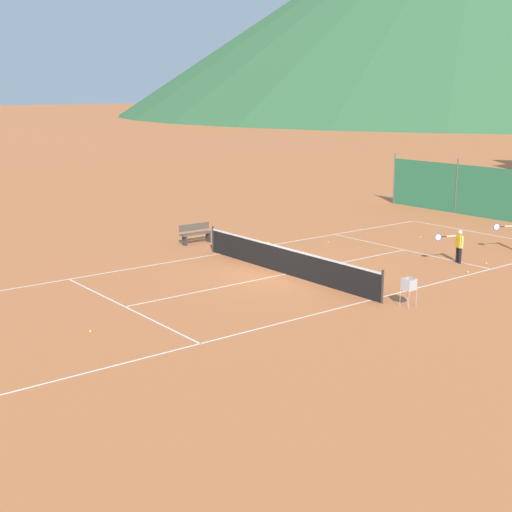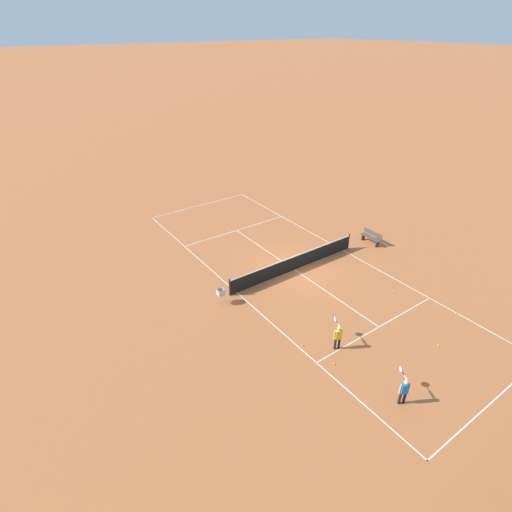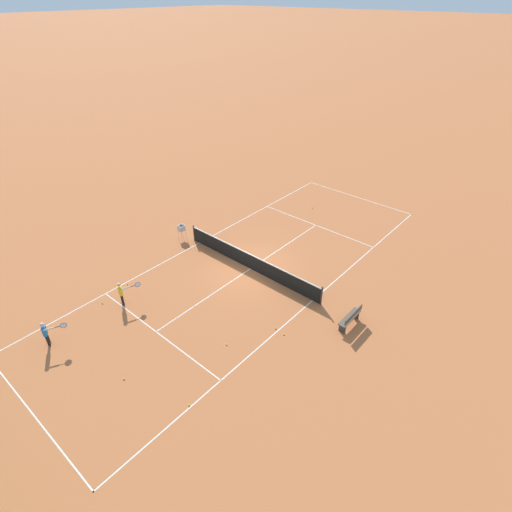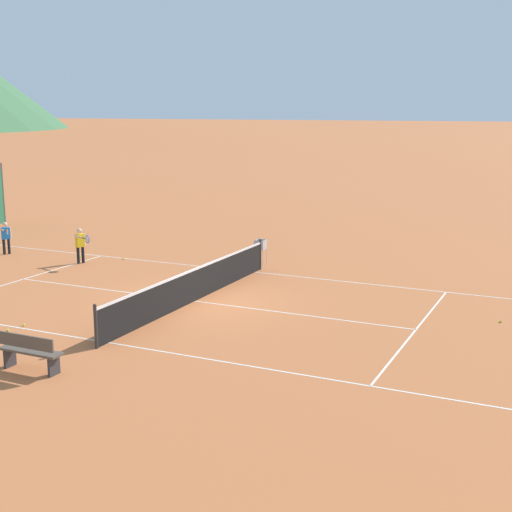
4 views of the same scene
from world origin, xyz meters
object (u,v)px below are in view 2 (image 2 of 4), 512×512
tennis_ball_by_net_right (381,267)px  ball_hopper (221,293)px  tennis_ball_service_box (374,269)px  tennis_ball_mid_court (205,226)px  player_far_service (404,389)px  tennis_ball_alley_left (456,313)px  tennis_ball_far_corner (393,292)px  tennis_ball_by_net_left (439,346)px  courtside_bench (371,237)px  tennis_net (295,262)px  tennis_ball_near_corner (334,364)px  tennis_ball_alley_right (302,345)px  player_near_baseline (338,335)px

tennis_ball_by_net_right → ball_hopper: 10.08m
tennis_ball_service_box → tennis_ball_mid_court: bearing=-63.5°
player_far_service → tennis_ball_service_box: (-6.79, -7.08, -0.69)m
tennis_ball_alley_left → tennis_ball_mid_court: bearing=-71.1°
tennis_ball_service_box → tennis_ball_far_corner: (0.99, 2.15, 0.00)m
tennis_ball_by_net_left → tennis_ball_by_net_right: bearing=-118.5°
tennis_ball_service_box → tennis_ball_by_net_left: 6.70m
tennis_ball_service_box → tennis_ball_far_corner: size_ratio=1.00×
player_far_service → courtside_bench: 13.20m
tennis_net → player_far_service: player_far_service is taller
tennis_ball_mid_court → tennis_ball_near_corner: 15.31m
tennis_ball_by_net_right → tennis_ball_alley_right: (8.36, 2.44, 0.00)m
tennis_ball_by_net_right → courtside_bench: (-1.89, -2.46, 0.42)m
courtside_bench → player_far_service: bearing=45.9°
tennis_ball_alley_left → tennis_ball_near_corner: 7.62m
tennis_ball_near_corner → ball_hopper: bearing=-74.9°
player_near_baseline → ball_hopper: (2.58, -5.88, -0.09)m
tennis_ball_by_net_left → tennis_ball_alley_left: bearing=-162.7°
tennis_net → ball_hopper: 5.32m
tennis_ball_near_corner → courtside_bench: courtside_bench is taller
tennis_ball_alley_right → tennis_ball_by_net_left: (-5.08, 3.60, 0.00)m
tennis_ball_service_box → ball_hopper: 9.58m
ball_hopper → player_far_service: bearing=104.6°
tennis_ball_by_net_right → tennis_ball_by_net_left: bearing=61.5°
player_far_service → tennis_ball_near_corner: size_ratio=18.73×
player_near_baseline → tennis_ball_by_net_right: bearing=-154.5°
tennis_ball_service_box → tennis_ball_alley_left: 5.21m
tennis_ball_mid_court → courtside_bench: 11.68m
tennis_ball_mid_court → tennis_ball_far_corner: same height
tennis_net → tennis_ball_mid_court: (1.54, -8.26, -0.47)m
player_near_baseline → courtside_bench: (-9.07, -5.87, -0.29)m
tennis_ball_alley_left → tennis_ball_by_net_left: size_ratio=1.00×
player_far_service → tennis_ball_mid_court: bearing=-94.1°
ball_hopper → courtside_bench: 11.65m
tennis_ball_mid_court → tennis_ball_by_net_left: 17.32m
tennis_ball_by_net_right → tennis_ball_alley_left: bearing=85.2°
tennis_ball_by_net_right → tennis_ball_far_corner: same height
tennis_net → courtside_bench: size_ratio=6.12×
courtside_bench → ball_hopper: bearing=-0.0°
player_far_service → tennis_ball_alley_left: (-6.85, -1.87, -0.69)m
tennis_ball_mid_court → courtside_bench: size_ratio=0.04×
player_far_service → tennis_ball_alley_left: player_far_service is taller
tennis_ball_service_box → tennis_ball_near_corner: same height
tennis_ball_far_corner → tennis_ball_alley_right: bearing=2.8°
tennis_net → tennis_ball_alley_right: (3.91, 5.25, -0.47)m
tennis_ball_service_box → tennis_ball_by_net_left: same height
tennis_ball_by_net_right → tennis_ball_alley_right: bearing=16.3°
tennis_ball_mid_court → ball_hopper: (3.76, 8.60, 0.62)m
tennis_net → tennis_ball_service_box: size_ratio=139.09×
ball_hopper → tennis_ball_near_corner: bearing=105.1°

